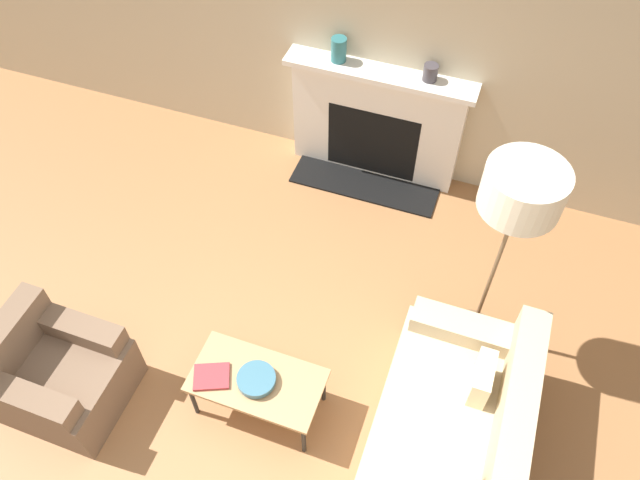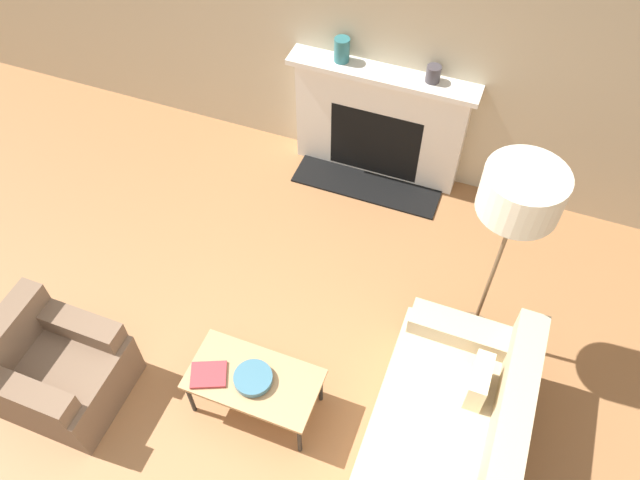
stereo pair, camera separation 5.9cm
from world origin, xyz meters
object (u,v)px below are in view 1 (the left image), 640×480
at_px(mantel_vase_left, 339,50).
at_px(mantel_vase_center_left, 430,73).
at_px(book, 212,377).
at_px(fireplace, 376,124).
at_px(bowl, 256,379).
at_px(coffee_table, 257,382).
at_px(floor_lamp, 519,201).
at_px(couch, 451,445).
at_px(armchair_near, 58,375).

bearing_deg(mantel_vase_left, mantel_vase_center_left, 0.00).
distance_m(book, mantel_vase_left, 2.94).
bearing_deg(mantel_vase_left, fireplace, -2.08).
height_order(bowl, book, bowl).
relative_size(coffee_table, floor_lamp, 0.51).
distance_m(couch, coffee_table, 1.39).
xyz_separation_m(couch, mantel_vase_left, (-1.72, 2.67, 0.97)).
height_order(armchair_near, book, armchair_near).
distance_m(couch, bowl, 1.39).
bearing_deg(mantel_vase_center_left, couch, -71.16).
bearing_deg(fireplace, couch, -63.31).
distance_m(fireplace, floor_lamp, 2.27).
relative_size(couch, mantel_vase_center_left, 12.54).
bearing_deg(armchair_near, mantel_vase_center_left, -31.01).
relative_size(fireplace, book, 5.58).
distance_m(coffee_table, floor_lamp, 2.15).
bearing_deg(couch, coffee_table, -87.81).
height_order(coffee_table, floor_lamp, floor_lamp).
height_order(couch, mantel_vase_left, mantel_vase_left).
bearing_deg(mantel_vase_center_left, book, -105.48).
distance_m(fireplace, book, 2.83).
bearing_deg(book, bowl, -9.69).
relative_size(fireplace, armchair_near, 2.07).
bearing_deg(book, couch, -18.55).
bearing_deg(floor_lamp, book, -142.99).
height_order(fireplace, book, fireplace).
height_order(couch, floor_lamp, floor_lamp).
bearing_deg(coffee_table, couch, 2.19).
distance_m(couch, floor_lamp, 1.69).
height_order(armchair_near, floor_lamp, floor_lamp).
xyz_separation_m(book, floor_lamp, (1.67, 1.26, 1.14)).
relative_size(couch, armchair_near, 2.18).
relative_size(book, mantel_vase_center_left, 2.13).
distance_m(armchair_near, mantel_vase_center_left, 3.76).
xyz_separation_m(bowl, floor_lamp, (1.36, 1.18, 1.12)).
bearing_deg(floor_lamp, fireplace, 130.35).
bearing_deg(mantel_vase_left, coffee_table, -82.97).
bearing_deg(bowl, coffee_table, 117.86).
height_order(floor_lamp, mantel_vase_center_left, floor_lamp).
height_order(armchair_near, coffee_table, armchair_near).
distance_m(book, floor_lamp, 2.38).
bearing_deg(couch, mantel_vase_center_left, -161.16).
height_order(couch, armchair_near, couch).
height_order(couch, coffee_table, couch).
relative_size(fireplace, coffee_table, 1.84).
bearing_deg(floor_lamp, armchair_near, -150.46).
bearing_deg(fireplace, floor_lamp, -49.65).
bearing_deg(book, armchair_near, 172.33).
bearing_deg(couch, armchair_near, -80.71).
bearing_deg(bowl, book, -166.22).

